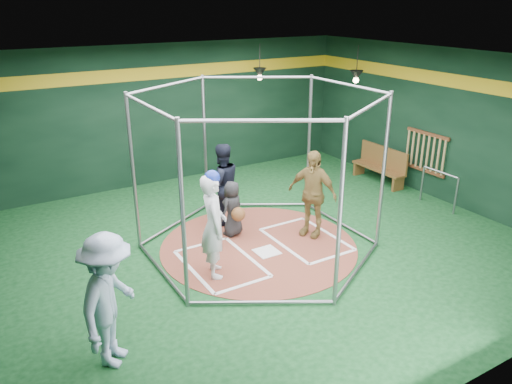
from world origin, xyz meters
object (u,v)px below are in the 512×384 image
umpire (222,184)px  dugout_bench (381,164)px  batter_figure (214,224)px  visitor_leopard (312,193)px

umpire → dugout_bench: umpire is taller
dugout_bench → batter_figure: bearing=-160.9°
visitor_leopard → umpire: visitor_leopard is taller
umpire → dugout_bench: size_ratio=1.08×
batter_figure → dugout_bench: (5.81, 2.02, -0.48)m
batter_figure → umpire: bearing=59.2°
batter_figure → visitor_leopard: batter_figure is taller
umpire → visitor_leopard: bearing=133.8°
umpire → dugout_bench: (4.73, 0.19, -0.40)m
batter_figure → umpire: 2.12m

